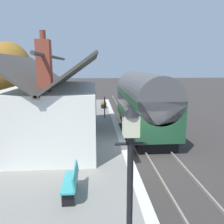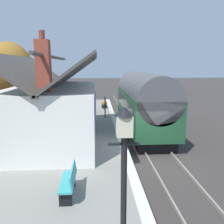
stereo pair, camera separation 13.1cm
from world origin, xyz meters
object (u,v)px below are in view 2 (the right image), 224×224
(train, at_px, (143,102))
(planter_bench_right, at_px, (70,113))
(tree_distant, at_px, (10,69))
(station_building, at_px, (56,111))
(planter_bench_left, at_px, (60,113))
(planter_edge_far, at_px, (104,104))
(bench_platform_end, at_px, (89,107))
(bench_mid_platform, at_px, (69,181))
(lamp_post_platform, at_px, (124,167))
(station_sign_board, at_px, (105,102))

(train, height_order, planter_bench_right, train)
(planter_bench_right, xyz_separation_m, tree_distant, (2.66, 5.17, 3.23))
(station_building, bearing_deg, train, -51.63)
(planter_bench_left, bearing_deg, planter_edge_far, -39.23)
(bench_platform_end, bearing_deg, train, -122.20)
(planter_bench_left, relative_size, planter_edge_far, 1.05)
(bench_mid_platform, xyz_separation_m, lamp_post_platform, (-3.20, -1.27, 1.86))
(train, relative_size, lamp_post_platform, 3.10)
(station_building, relative_size, planter_bench_left, 10.67)
(planter_bench_right, bearing_deg, bench_platform_end, -40.22)
(station_building, bearing_deg, tree_distant, 32.12)
(lamp_post_platform, bearing_deg, tree_distant, 24.21)
(bench_mid_platform, distance_m, station_sign_board, 11.09)
(planter_bench_left, distance_m, station_sign_board, 3.45)
(planter_bench_left, distance_m, tree_distant, 6.30)
(planter_bench_left, distance_m, lamp_post_platform, 14.32)
(lamp_post_platform, bearing_deg, planter_bench_right, 9.69)
(bench_platform_end, bearing_deg, bench_mid_platform, 179.14)
(planter_bench_right, relative_size, tree_distant, 0.11)
(train, xyz_separation_m, planter_bench_left, (0.51, 6.08, -0.88))
(station_sign_board, bearing_deg, bench_mid_platform, 172.33)
(train, distance_m, bench_platform_end, 4.82)
(tree_distant, bearing_deg, bench_platform_end, -99.25)
(station_sign_board, xyz_separation_m, tree_distant, (2.76, 7.81, 2.40))
(bench_mid_platform, height_order, tree_distant, tree_distant)
(planter_bench_left, xyz_separation_m, planter_bench_right, (0.42, -0.70, -0.04))
(train, bearing_deg, bench_platform_end, 57.80)
(bench_platform_end, distance_m, planter_bench_right, 2.10)
(tree_distant, bearing_deg, station_building, -147.88)
(bench_platform_end, relative_size, planter_edge_far, 1.90)
(planter_edge_far, height_order, tree_distant, tree_distant)
(station_building, distance_m, bench_platform_end, 7.16)
(bench_mid_platform, bearing_deg, train, -22.57)
(train, height_order, tree_distant, tree_distant)
(station_sign_board, bearing_deg, planter_bench_right, 87.88)
(station_building, height_order, station_sign_board, station_building)
(station_building, bearing_deg, bench_mid_platform, -167.00)
(planter_bench_left, bearing_deg, station_sign_board, -84.50)
(planter_edge_far, bearing_deg, station_sign_board, 178.93)
(station_sign_board, bearing_deg, train, -106.94)
(lamp_post_platform, bearing_deg, train, -12.44)
(tree_distant, bearing_deg, station_sign_board, -109.47)
(planter_edge_far, xyz_separation_m, tree_distant, (-1.10, 7.88, 3.24))
(bench_mid_platform, relative_size, station_sign_board, 0.89)
(planter_edge_far, relative_size, lamp_post_platform, 0.22)
(bench_platform_end, bearing_deg, planter_bench_right, 139.78)
(lamp_post_platform, bearing_deg, planter_edge_far, -0.88)
(station_building, xyz_separation_m, station_sign_board, (5.22, -2.80, -0.36))
(station_building, distance_m, lamp_post_platform, 9.35)
(lamp_post_platform, relative_size, station_sign_board, 2.10)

